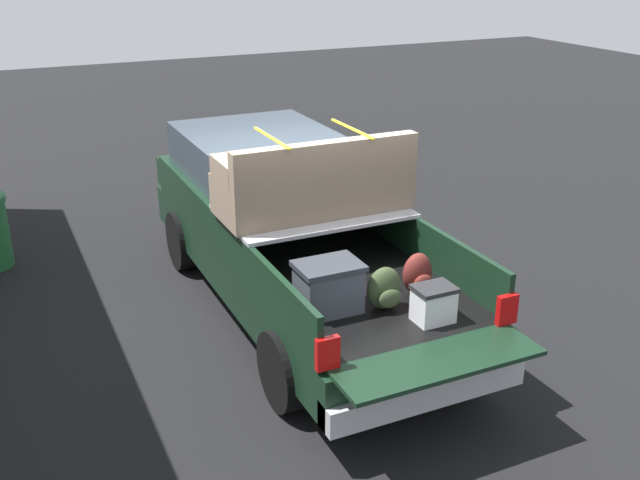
{
  "coord_description": "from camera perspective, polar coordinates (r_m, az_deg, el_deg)",
  "views": [
    {
      "loc": [
        -7.18,
        3.08,
        4.06
      ],
      "look_at": [
        -0.6,
        0.0,
        1.1
      ],
      "focal_mm": 41.48,
      "sensor_mm": 36.0,
      "label": 1
    }
  ],
  "objects": [
    {
      "name": "ground_plane",
      "position": [
        8.8,
        -1.66,
        -5.3
      ],
      "size": [
        40.0,
        40.0,
        0.0
      ],
      "primitive_type": "plane",
      "color": "black"
    },
    {
      "name": "pickup_truck",
      "position": [
        8.71,
        -2.69,
        1.28
      ],
      "size": [
        6.05,
        2.06,
        2.23
      ],
      "color": "black",
      "rests_on": "ground_plane"
    }
  ]
}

